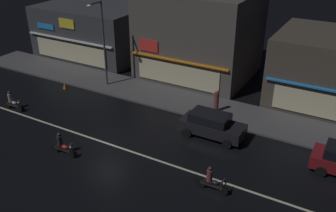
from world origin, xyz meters
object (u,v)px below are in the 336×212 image
Objects in this scene: streetlamp_west at (102,37)px; motorcycle_following at (12,102)px; pedestrian_on_sidewalk at (216,101)px; motorcycle_opposite_lane at (211,181)px; traffic_cone at (65,86)px; motorcycle_trailing_far at (62,146)px; parked_car_trailing at (212,125)px.

streetlamp_west is 3.80× the size of motorcycle_following.
streetlamp_west is 10.83m from pedestrian_on_sidewalk.
motorcycle_following is 1.00× the size of motorcycle_opposite_lane.
pedestrian_on_sidewalk is (10.27, 0.22, -3.44)m from streetlamp_west.
traffic_cone is (-13.04, -2.33, -0.68)m from pedestrian_on_sidewalk.
streetlamp_west reaches higher than motorcycle_opposite_lane.
motorcycle_trailing_far is at bearing -169.04° from pedestrian_on_sidewalk.
motorcycle_following is at bearing -5.12° from motorcycle_opposite_lane.
pedestrian_on_sidewalk is 15.55m from motorcycle_following.
traffic_cone is at bearing 83.09° from motorcycle_following.
streetlamp_west is 12.23m from parked_car_trailing.
pedestrian_on_sidewalk is 0.41× the size of parked_car_trailing.
motorcycle_trailing_far is 3.45× the size of traffic_cone.
parked_car_trailing is at bearing 16.68° from motorcycle_following.
pedestrian_on_sidewalk reaches higher than motorcycle_opposite_lane.
parked_car_trailing is at bearing -139.37° from motorcycle_trailing_far.
pedestrian_on_sidewalk is at bearing -123.86° from motorcycle_trailing_far.
motorcycle_opposite_lane is at bearing -2.42° from motorcycle_following.
traffic_cone is at bearing -3.77° from parked_car_trailing.
parked_car_trailing reaches higher than motorcycle_trailing_far.
motorcycle_opposite_lane is 1.00× the size of motorcycle_trailing_far.
motorcycle_following is (-14.83, -3.93, -0.24)m from parked_car_trailing.
motorcycle_trailing_far is (-7.20, -6.58, -0.24)m from parked_car_trailing.
motorcycle_opposite_lane is at bearing -31.29° from streetlamp_west.
motorcycle_opposite_lane is at bearing 113.23° from parked_car_trailing.
streetlamp_west is at bearing 65.02° from motorcycle_following.
motorcycle_trailing_far is (4.11, -9.61, -3.76)m from streetlamp_west.
parked_car_trailing is 2.26× the size of motorcycle_opposite_lane.
motorcycle_following is 17.11m from motorcycle_opposite_lane.
parked_car_trailing is 9.76m from motorcycle_trailing_far.
motorcycle_following and motorcycle_opposite_lane have the same top height.
streetlamp_west is 8.66m from motorcycle_following.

